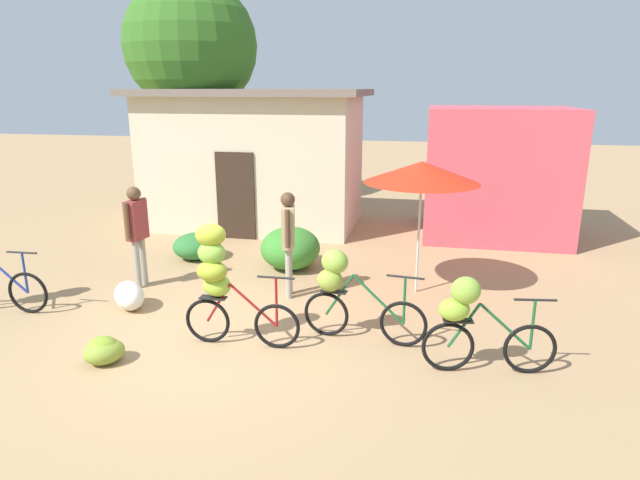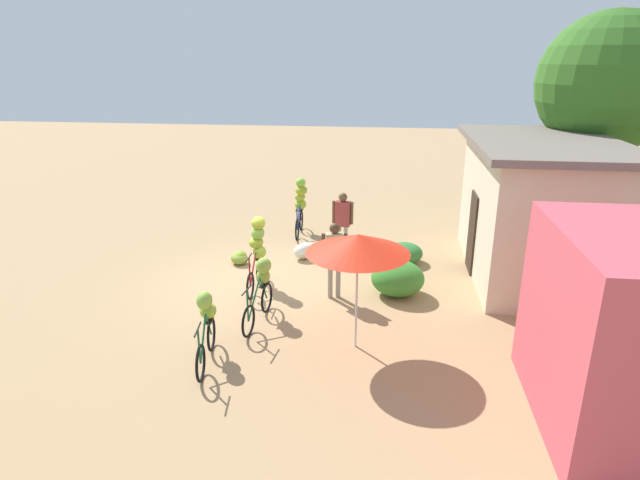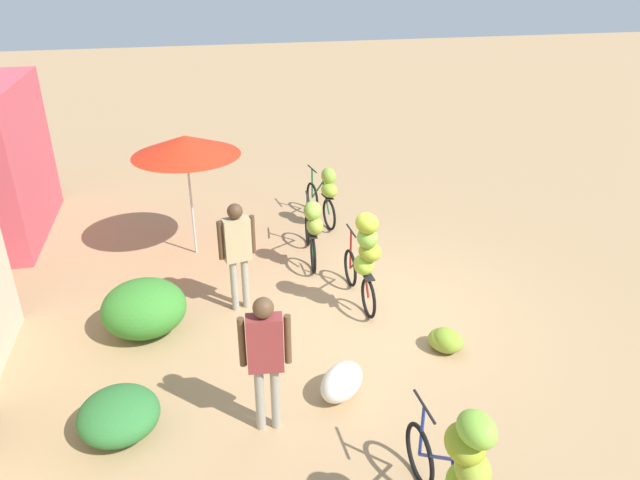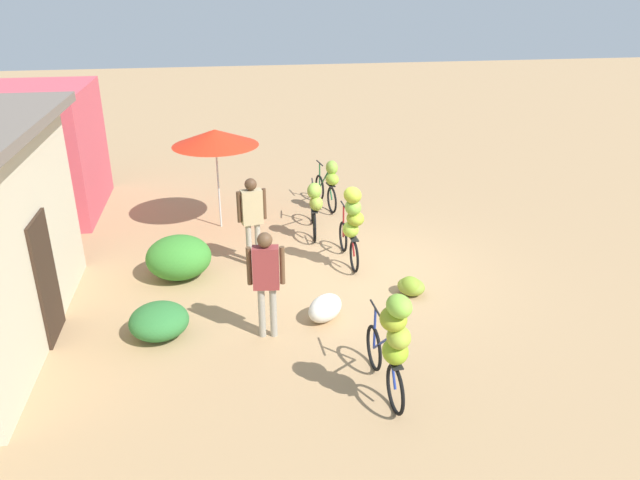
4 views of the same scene
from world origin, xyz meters
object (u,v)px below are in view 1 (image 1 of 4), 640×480
at_px(building_low, 255,158).
at_px(produce_sack, 129,295).
at_px(bicycle_by_shop, 472,319).
at_px(banana_pile_on_ground, 104,351).
at_px(bicycle_near_pile, 220,275).
at_px(person_bystander, 137,226).
at_px(person_vendor, 288,233).
at_px(market_umbrella, 422,172).
at_px(bicycle_center_loaded, 345,289).
at_px(shop_pink, 496,173).
at_px(tree_behind_building, 191,47).

bearing_deg(building_low, produce_sack, -92.27).
bearing_deg(bicycle_by_shop, banana_pile_on_ground, -171.42).
xyz_separation_m(bicycle_near_pile, person_bystander, (-2.23, 1.81, 0.11)).
bearing_deg(person_vendor, person_bystander, -178.72).
relative_size(market_umbrella, bicycle_center_loaded, 1.30).
relative_size(shop_pink, bicycle_near_pile, 1.90).
bearing_deg(person_bystander, bicycle_center_loaded, -19.14).
bearing_deg(building_low, tree_behind_building, 140.08).
distance_m(tree_behind_building, bicycle_near_pile, 10.23).
relative_size(building_low, tree_behind_building, 0.87).
relative_size(produce_sack, person_vendor, 0.39).
xyz_separation_m(tree_behind_building, bicycle_center_loaded, (5.75, -8.20, -3.76)).
xyz_separation_m(bicycle_by_shop, person_bystander, (-5.49, 1.95, 0.39)).
distance_m(tree_behind_building, bicycle_center_loaded, 10.70).
distance_m(market_umbrella, person_vendor, 2.38).
height_order(produce_sack, person_bystander, person_bystander).
relative_size(person_vendor, person_bystander, 1.00).
relative_size(bicycle_center_loaded, person_bystander, 0.97).
relative_size(bicycle_center_loaded, banana_pile_on_ground, 2.59).
height_order(bicycle_by_shop, produce_sack, bicycle_by_shop).
xyz_separation_m(shop_pink, bicycle_center_loaded, (-2.56, -6.27, -0.74)).
height_order(banana_pile_on_ground, person_bystander, person_bystander).
relative_size(banana_pile_on_ground, person_vendor, 0.38).
xyz_separation_m(tree_behind_building, banana_pile_on_ground, (2.85, -9.50, -4.34)).
xyz_separation_m(shop_pink, person_bystander, (-6.41, -4.94, -0.38)).
bearing_deg(produce_sack, person_vendor, 23.78).
height_order(building_low, bicycle_by_shop, building_low).
xyz_separation_m(bicycle_near_pile, bicycle_by_shop, (3.26, -0.14, -0.28)).
xyz_separation_m(bicycle_near_pile, bicycle_center_loaded, (1.62, 0.47, -0.25)).
bearing_deg(building_low, shop_pink, 1.33).
bearing_deg(bicycle_near_pile, produce_sack, 156.13).
distance_m(bicycle_by_shop, banana_pile_on_ground, 4.62).
height_order(person_vendor, person_bystander, person_bystander).
xyz_separation_m(tree_behind_building, produce_sack, (2.24, -7.84, -4.28)).
xyz_separation_m(building_low, shop_pink, (5.84, 0.14, -0.22)).
height_order(market_umbrella, bicycle_center_loaded, market_umbrella).
distance_m(shop_pink, produce_sack, 8.56).
height_order(bicycle_near_pile, person_vendor, person_vendor).
height_order(bicycle_center_loaded, person_bystander, person_bystander).
height_order(bicycle_center_loaded, produce_sack, bicycle_center_loaded).
bearing_deg(produce_sack, market_umbrella, 20.56).
distance_m(banana_pile_on_ground, person_vendor, 3.33).
distance_m(building_low, person_bystander, 4.87).
bearing_deg(bicycle_near_pile, banana_pile_on_ground, -147.15).
distance_m(produce_sack, person_bystander, 1.35).
xyz_separation_m(tree_behind_building, bicycle_by_shop, (7.39, -8.82, -3.79)).
height_order(bicycle_center_loaded, banana_pile_on_ground, bicycle_center_loaded).
xyz_separation_m(bicycle_center_loaded, banana_pile_on_ground, (-2.90, -1.30, -0.58)).
bearing_deg(market_umbrella, banana_pile_on_ground, -138.95).
bearing_deg(shop_pink, bicycle_center_loaded, -112.21).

